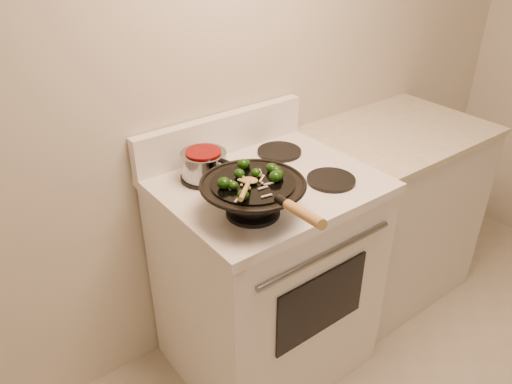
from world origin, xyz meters
TOP-DOWN VIEW (x-y plane):
  - stove at (-0.14, 1.17)m, footprint 0.78×0.67m
  - counter_unit at (0.65, 1.20)m, footprint 0.85×0.62m
  - wok at (-0.32, 1.02)m, footprint 0.35×0.57m
  - stirfry at (-0.31, 1.04)m, footprint 0.23×0.22m
  - wooden_spoon at (-0.38, 0.97)m, footprint 0.19×0.21m
  - saucepan at (-0.32, 1.32)m, footprint 0.17×0.27m

SIDE VIEW (x-z plane):
  - counter_unit at x=0.65m, z-range 0.00..0.91m
  - stove at x=-0.14m, z-range -0.07..1.01m
  - saucepan at x=-0.32m, z-range 0.93..1.03m
  - wok at x=-0.32m, z-range 0.89..1.09m
  - stirfry at x=-0.31m, z-range 1.03..1.07m
  - wooden_spoon at x=-0.38m, z-range 1.03..1.11m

